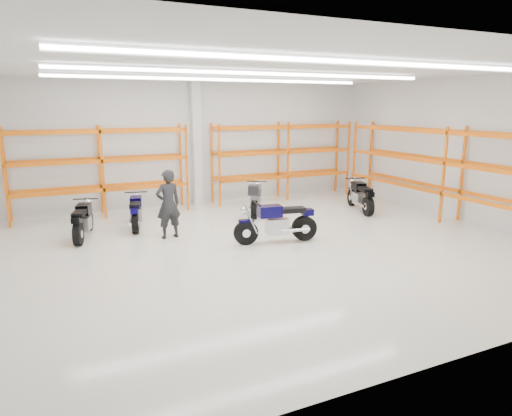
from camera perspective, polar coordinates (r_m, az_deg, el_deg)
name	(u,v)px	position (r m, az deg, el deg)	size (l,w,h in m)	color
ground	(267,247)	(11.96, 1.43, -4.91)	(14.00, 14.00, 0.00)	silver
room_shell	(268,119)	(11.43, 1.46, 11.01)	(14.02, 12.02, 4.51)	silver
motorcycle_main	(280,223)	(12.26, 2.97, -1.90)	(2.30, 0.85, 1.14)	black
motorcycle_back_a	(83,222)	(13.47, -20.85, -1.62)	(0.89, 2.05, 1.03)	black
motorcycle_back_b	(136,213)	(14.16, -14.78, -0.56)	(0.83, 2.03, 1.01)	black
motorcycle_back_c	(255,199)	(15.36, -0.08, 1.16)	(1.27, 2.04, 1.14)	black
motorcycle_back_d	(361,197)	(16.26, 12.97, 1.35)	(0.96, 2.17, 1.09)	black
standing_man	(168,204)	(12.80, -10.92, 0.48)	(0.70, 0.46, 1.92)	black
structural_column	(196,144)	(16.86, -7.45, 7.94)	(0.32, 0.32, 4.50)	white
pallet_racking_back_left	(101,163)	(15.88, -18.83, 5.39)	(5.67, 0.87, 3.00)	#FF5E00
pallet_racking_back_right	(283,154)	(17.92, 3.41, 6.81)	(5.67, 0.87, 3.00)	#FF5E00
pallet_racking_side	(454,165)	(15.53, 23.50, 4.98)	(0.87, 9.07, 3.00)	#FF5E00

